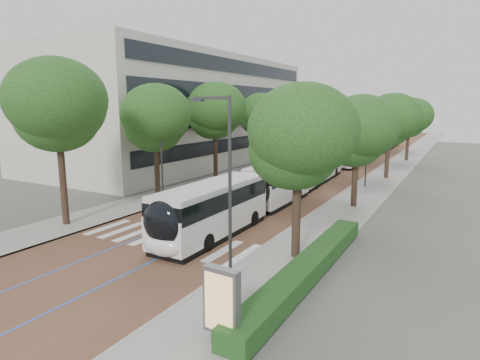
% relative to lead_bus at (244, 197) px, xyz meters
% --- Properties ---
extents(ground, '(160.00, 160.00, 0.00)m').
position_rel_lead_bus_xyz_m(ground, '(-2.05, -6.71, -1.63)').
color(ground, '#51544C').
rests_on(ground, ground).
extents(road, '(11.00, 140.00, 0.02)m').
position_rel_lead_bus_xyz_m(road, '(-2.05, 33.29, -1.62)').
color(road, brown).
rests_on(road, ground).
extents(sidewalk_left, '(4.00, 140.00, 0.12)m').
position_rel_lead_bus_xyz_m(sidewalk_left, '(-9.55, 33.29, -1.57)').
color(sidewalk_left, gray).
rests_on(sidewalk_left, ground).
extents(sidewalk_right, '(4.00, 140.00, 0.12)m').
position_rel_lead_bus_xyz_m(sidewalk_right, '(5.45, 33.29, -1.57)').
color(sidewalk_right, gray).
rests_on(sidewalk_right, ground).
extents(kerb_left, '(0.20, 140.00, 0.14)m').
position_rel_lead_bus_xyz_m(kerb_left, '(-7.65, 33.29, -1.57)').
color(kerb_left, gray).
rests_on(kerb_left, ground).
extents(kerb_right, '(0.20, 140.00, 0.14)m').
position_rel_lead_bus_xyz_m(kerb_right, '(3.55, 33.29, -1.57)').
color(kerb_right, gray).
rests_on(kerb_right, ground).
extents(zebra_crossing, '(10.55, 3.60, 0.01)m').
position_rel_lead_bus_xyz_m(zebra_crossing, '(-1.85, -5.71, -1.60)').
color(zebra_crossing, silver).
rests_on(zebra_crossing, ground).
extents(lane_line_left, '(0.12, 126.00, 0.01)m').
position_rel_lead_bus_xyz_m(lane_line_left, '(-3.65, 33.29, -1.60)').
color(lane_line_left, blue).
rests_on(lane_line_left, road).
extents(lane_line_right, '(0.12, 126.00, 0.01)m').
position_rel_lead_bus_xyz_m(lane_line_right, '(-0.45, 33.29, -1.60)').
color(lane_line_right, blue).
rests_on(lane_line_right, road).
extents(office_building, '(18.11, 40.00, 14.00)m').
position_rel_lead_bus_xyz_m(office_building, '(-21.53, 21.29, 5.37)').
color(office_building, '#B1ADA4').
rests_on(office_building, ground).
extents(hedge, '(1.20, 14.00, 0.80)m').
position_rel_lead_bus_xyz_m(hedge, '(7.05, -6.71, -1.11)').
color(hedge, '#153E16').
rests_on(hedge, sidewalk_right).
extents(streetlight_near, '(1.82, 0.20, 8.00)m').
position_rel_lead_bus_xyz_m(streetlight_near, '(4.57, -9.71, 3.19)').
color(streetlight_near, '#333336').
rests_on(streetlight_near, sidewalk_right).
extents(streetlight_far, '(1.82, 0.20, 8.00)m').
position_rel_lead_bus_xyz_m(streetlight_far, '(4.57, 15.29, 3.19)').
color(streetlight_far, '#333336').
rests_on(streetlight_far, sidewalk_right).
extents(lamp_post_left, '(0.14, 0.14, 8.00)m').
position_rel_lead_bus_xyz_m(lamp_post_left, '(-8.15, 1.29, 2.49)').
color(lamp_post_left, '#333336').
rests_on(lamp_post_left, sidewalk_left).
extents(trees_left, '(6.27, 61.18, 10.07)m').
position_rel_lead_bus_xyz_m(trees_left, '(-9.55, 18.12, 5.18)').
color(trees_left, black).
rests_on(trees_left, ground).
extents(trees_right, '(5.81, 47.51, 8.43)m').
position_rel_lead_bus_xyz_m(trees_right, '(5.65, 16.45, 4.19)').
color(trees_right, black).
rests_on(trees_right, ground).
extents(lead_bus, '(2.60, 18.41, 3.20)m').
position_rel_lead_bus_xyz_m(lead_bus, '(0.00, 0.00, 0.00)').
color(lead_bus, black).
rests_on(lead_bus, ground).
extents(bus_queued_0, '(2.99, 12.48, 3.20)m').
position_rel_lead_bus_xyz_m(bus_queued_0, '(-0.42, 15.61, -0.00)').
color(bus_queued_0, silver).
rests_on(bus_queued_0, ground).
extents(bus_queued_1, '(2.78, 12.45, 3.20)m').
position_rel_lead_bus_xyz_m(bus_queued_1, '(-0.25, 29.81, -0.00)').
color(bus_queued_1, silver).
rests_on(bus_queued_1, ground).
extents(bus_queued_2, '(2.68, 12.43, 3.20)m').
position_rel_lead_bus_xyz_m(bus_queued_2, '(-0.03, 43.20, -0.00)').
color(bus_queued_2, silver).
rests_on(bus_queued_2, ground).
extents(bus_queued_3, '(2.72, 12.44, 3.20)m').
position_rel_lead_bus_xyz_m(bus_queued_3, '(0.04, 55.82, -0.00)').
color(bus_queued_3, silver).
rests_on(bus_queued_3, ground).
extents(ad_panel, '(1.27, 0.51, 2.60)m').
position_rel_lead_bus_xyz_m(ad_panel, '(6.46, -13.11, -0.14)').
color(ad_panel, '#59595B').
rests_on(ad_panel, sidewalk_right).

